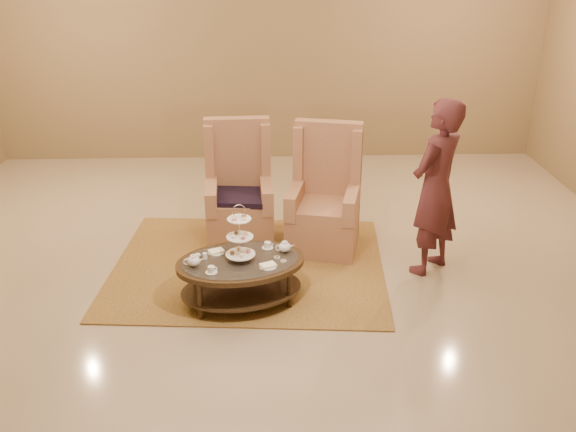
{
  "coord_description": "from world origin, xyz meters",
  "views": [
    {
      "loc": [
        -0.05,
        -5.39,
        3.13
      ],
      "look_at": [
        0.15,
        0.2,
        0.67
      ],
      "focal_mm": 40.0,
      "sensor_mm": 36.0,
      "label": 1
    }
  ],
  "objects_px": {
    "armchair_left": "(239,200)",
    "person": "(436,188)",
    "armchair_right": "(325,207)",
    "tea_table": "(241,268)"
  },
  "relations": [
    {
      "from": "armchair_left",
      "to": "armchair_right",
      "type": "height_order",
      "value": "armchair_right"
    },
    {
      "from": "armchair_left",
      "to": "armchair_right",
      "type": "xyz_separation_m",
      "value": [
        0.92,
        -0.23,
        0.0
      ]
    },
    {
      "from": "tea_table",
      "to": "armchair_right",
      "type": "distance_m",
      "value": 1.47
    },
    {
      "from": "armchair_left",
      "to": "person",
      "type": "bearing_deg",
      "value": -25.99
    },
    {
      "from": "armchair_left",
      "to": "person",
      "type": "distance_m",
      "value": 2.15
    },
    {
      "from": "armchair_left",
      "to": "armchair_right",
      "type": "bearing_deg",
      "value": -16.55
    },
    {
      "from": "armchair_left",
      "to": "person",
      "type": "height_order",
      "value": "person"
    },
    {
      "from": "armchair_left",
      "to": "person",
      "type": "xyz_separation_m",
      "value": [
        1.94,
        -0.83,
        0.44
      ]
    },
    {
      "from": "tea_table",
      "to": "person",
      "type": "height_order",
      "value": "person"
    },
    {
      "from": "armchair_right",
      "to": "tea_table",
      "type": "bearing_deg",
      "value": -113.37
    }
  ]
}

